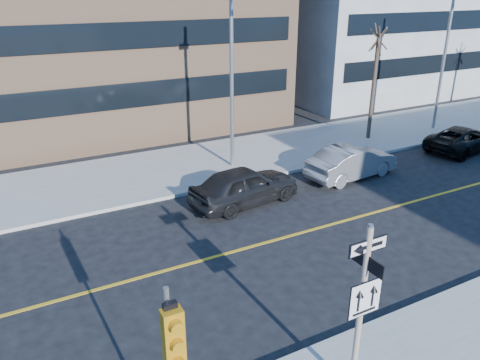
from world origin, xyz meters
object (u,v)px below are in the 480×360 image
parked_car_b (352,162)px  streetlight_a (234,71)px  streetlight_b (449,52)px  traffic_signal (174,353)px  sign_pole (362,303)px  street_tree_west (378,42)px  parked_car_a (245,186)px  parked_car_c (463,139)px

parked_car_b → streetlight_a: streetlight_a is taller
streetlight_b → traffic_signal: bearing=-148.6°
streetlight_b → sign_pole: bearing=-143.6°
street_tree_west → streetlight_b: bearing=-6.2°
parked_car_b → street_tree_west: 7.75m
sign_pole → parked_car_a: sign_pole is taller
streetlight_a → street_tree_west: 9.05m
parked_car_a → streetlight_b: bearing=-84.6°
parked_car_c → parked_car_a: bearing=83.1°
traffic_signal → parked_car_b: 16.05m
streetlight_a → streetlight_b: size_ratio=1.00×
sign_pole → streetlight_a: 14.05m
sign_pole → traffic_signal: 4.05m
parked_car_b → streetlight_b: size_ratio=0.57×
sign_pole → streetlight_b: streetlight_b is taller
streetlight_b → parked_car_c: bearing=-118.5°
streetlight_a → street_tree_west: (9.00, 0.54, 0.77)m
parked_car_a → streetlight_a: 5.53m
traffic_signal → parked_car_b: (12.35, 10.00, -2.28)m
sign_pole → parked_car_a: (2.60, 9.68, -1.64)m
sign_pole → parked_car_c: 19.15m
parked_car_c → streetlight_b: bearing=-36.8°
traffic_signal → parked_car_c: size_ratio=0.84×
traffic_signal → parked_car_a: size_ratio=0.86×
sign_pole → street_tree_west: bearing=46.7°
sign_pole → traffic_signal: size_ratio=1.02×
parked_car_b → streetlight_a: (-4.35, 3.42, 4.00)m
street_tree_west → sign_pole: bearing=-133.3°
parked_car_c → streetlight_a: size_ratio=0.59×
parked_car_a → parked_car_c: 13.63m
parked_car_a → street_tree_west: size_ratio=0.73×
traffic_signal → streetlight_a: 15.72m
parked_car_a → parked_car_c: parked_car_a is taller
parked_car_a → parked_car_c: size_ratio=0.98×
traffic_signal → parked_car_a: 12.05m
sign_pole → parked_car_c: (16.23, 10.01, -1.78)m
sign_pole → parked_car_b: 13.03m
parked_car_a → parked_car_b: size_ratio=1.02×
traffic_signal → parked_car_c: traffic_signal is taller
traffic_signal → street_tree_west: bearing=39.4°
traffic_signal → streetlight_b: streetlight_b is taller
parked_car_b → parked_car_c: parked_car_b is taller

